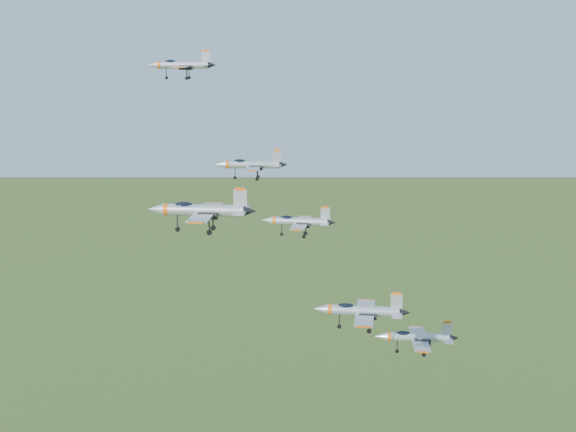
# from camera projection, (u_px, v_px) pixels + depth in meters

# --- Properties ---
(jet_lead) EXTENTS (11.41, 9.40, 3.05)m
(jet_lead) POSITION_uv_depth(u_px,v_px,m) (181.00, 65.00, 130.82)
(jet_lead) COLOR #9EA3AA
(jet_left_high) EXTENTS (11.01, 9.14, 2.94)m
(jet_left_high) POSITION_uv_depth(u_px,v_px,m) (251.00, 164.00, 120.71)
(jet_left_high) COLOR #9EA3AA
(jet_right_high) EXTENTS (13.67, 11.24, 3.66)m
(jet_right_high) POSITION_uv_depth(u_px,v_px,m) (200.00, 210.00, 98.84)
(jet_right_high) COLOR #9EA3AA
(jet_left_low) EXTENTS (12.13, 9.99, 3.25)m
(jet_left_low) POSITION_uv_depth(u_px,v_px,m) (298.00, 221.00, 128.47)
(jet_left_low) COLOR #9EA3AA
(jet_right_low) EXTENTS (13.67, 11.23, 3.67)m
(jet_right_low) POSITION_uv_depth(u_px,v_px,m) (360.00, 310.00, 112.75)
(jet_right_low) COLOR #9EA3AA
(jet_trail) EXTENTS (13.14, 10.85, 3.51)m
(jet_trail) POSITION_uv_depth(u_px,v_px,m) (416.00, 337.00, 125.28)
(jet_trail) COLOR #9EA3AA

